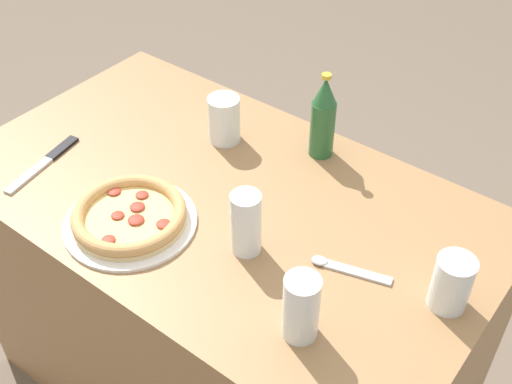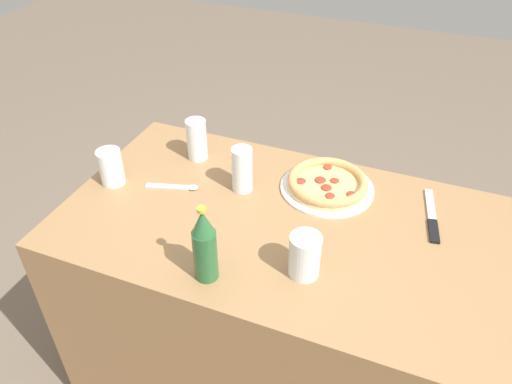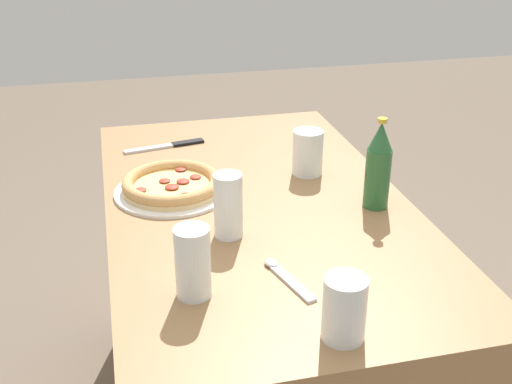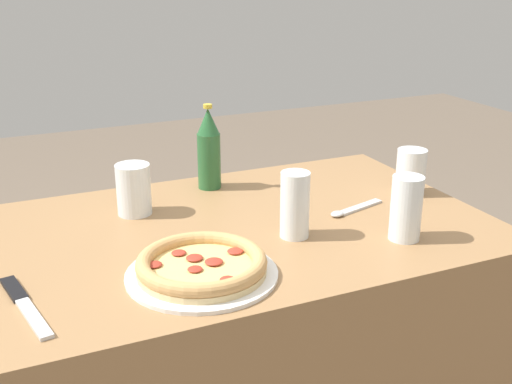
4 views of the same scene
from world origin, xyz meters
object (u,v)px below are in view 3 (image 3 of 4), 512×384
(glass_mango_juice, at_px, (344,312))
(knife, at_px, (168,146))
(pizza_margherita, at_px, (172,185))
(glass_water, at_px, (308,154))
(glass_lemonade, at_px, (193,266))
(beer_bottle, at_px, (378,166))
(glass_red_wine, at_px, (228,208))
(spoon, at_px, (284,275))

(glass_mango_juice, relative_size, knife, 0.48)
(pizza_margherita, xyz_separation_m, glass_mango_juice, (0.62, 0.21, 0.03))
(glass_mango_juice, bearing_deg, glass_water, 167.46)
(glass_water, bearing_deg, glass_lemonade, -37.48)
(glass_mango_juice, height_order, beer_bottle, beer_bottle)
(pizza_margherita, bearing_deg, knife, 175.52)
(glass_lemonade, bearing_deg, knife, 177.24)
(glass_red_wine, distance_m, knife, 0.56)
(spoon, bearing_deg, glass_water, 157.41)
(glass_water, relative_size, beer_bottle, 0.54)
(glass_red_wine, xyz_separation_m, beer_bottle, (-0.06, 0.36, 0.04))
(glass_mango_juice, xyz_separation_m, spoon, (-0.20, -0.05, -0.05))
(glass_mango_juice, xyz_separation_m, beer_bottle, (-0.44, 0.24, 0.05))
(glass_mango_juice, distance_m, knife, 0.95)
(glass_water, distance_m, knife, 0.43)
(pizza_margherita, relative_size, knife, 1.20)
(knife, height_order, spoon, spoon)
(glass_mango_juice, xyz_separation_m, glass_red_wine, (-0.38, -0.12, 0.01))
(glass_water, height_order, beer_bottle, beer_bottle)
(glass_water, xyz_separation_m, beer_bottle, (0.22, 0.10, 0.05))
(spoon, bearing_deg, pizza_margherita, -158.92)
(pizza_margherita, bearing_deg, beer_bottle, 68.16)
(spoon, bearing_deg, knife, -169.27)
(pizza_margherita, bearing_deg, glass_red_wine, 21.20)
(glass_red_wine, height_order, spoon, glass_red_wine)
(glass_mango_juice, height_order, knife, glass_mango_juice)
(glass_mango_juice, distance_m, beer_bottle, 0.50)
(beer_bottle, xyz_separation_m, knife, (-0.49, -0.43, -0.10))
(glass_water, distance_m, spoon, 0.50)
(pizza_margherita, relative_size, glass_water, 2.41)
(glass_red_wine, height_order, glass_water, glass_red_wine)
(glass_red_wine, relative_size, spoon, 0.87)
(glass_red_wine, xyz_separation_m, glass_water, (-0.28, 0.26, -0.01))
(knife, bearing_deg, glass_red_wine, 7.09)
(glass_mango_juice, xyz_separation_m, glass_water, (-0.66, 0.15, 0.00))
(glass_red_wine, relative_size, knife, 0.60)
(pizza_margherita, xyz_separation_m, glass_red_wine, (0.24, 0.09, 0.05))
(glass_water, bearing_deg, beer_bottle, 24.09)
(glass_mango_juice, relative_size, glass_water, 0.96)
(glass_mango_juice, height_order, glass_lemonade, glass_lemonade)
(pizza_margherita, height_order, glass_mango_juice, glass_mango_juice)
(glass_mango_juice, height_order, glass_red_wine, glass_red_wine)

